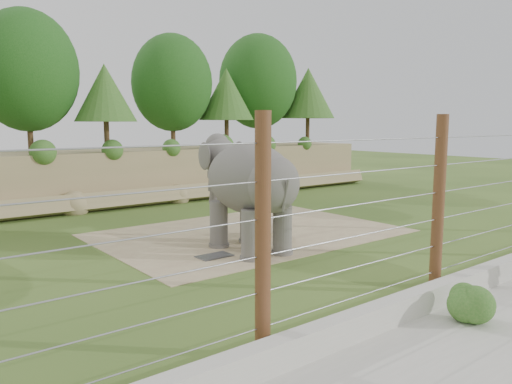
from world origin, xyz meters
TOP-DOWN VIEW (x-y plane):
  - ground at (0.00, 0.00)m, footprint 90.00×90.00m
  - back_embankment at (0.59, 12.68)m, footprint 30.00×5.52m
  - dirt_patch at (0.50, 3.00)m, footprint 10.00×7.00m
  - drain_grate at (-2.22, 1.11)m, footprint 1.00×0.60m
  - elephant at (-0.98, 1.07)m, footprint 2.09×4.30m
  - stone_ball at (0.60, 2.27)m, footprint 0.71×0.71m
  - retaining_wall at (0.00, -5.00)m, footprint 26.00×0.35m
  - barrier_fence at (0.00, -4.50)m, footprint 20.26×0.26m
  - walkway_shrub at (-1.00, -5.80)m, footprint 0.75×0.75m

SIDE VIEW (x-z plane):
  - ground at x=0.00m, z-range 0.00..0.00m
  - dirt_patch at x=0.50m, z-range 0.00..0.02m
  - drain_grate at x=-2.22m, z-range 0.02..0.05m
  - retaining_wall at x=0.00m, z-range 0.00..0.50m
  - stone_ball at x=0.60m, z-range 0.02..0.73m
  - walkway_shrub at x=-1.00m, z-range 0.01..0.76m
  - elephant at x=-0.98m, z-range 0.00..3.38m
  - barrier_fence at x=0.00m, z-range 0.00..4.00m
  - back_embankment at x=0.59m, z-range -0.42..8.35m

